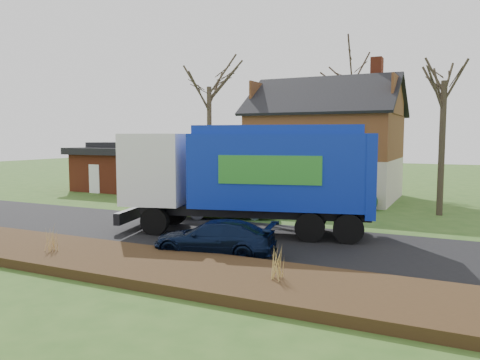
% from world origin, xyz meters
% --- Properties ---
extents(ground, '(120.00, 120.00, 0.00)m').
position_xyz_m(ground, '(0.00, 0.00, 0.00)').
color(ground, '#2E521B').
rests_on(ground, ground).
extents(road, '(80.00, 7.00, 0.02)m').
position_xyz_m(road, '(0.00, 0.00, 0.01)').
color(road, black).
rests_on(road, ground).
extents(mulch_verge, '(80.00, 3.50, 0.30)m').
position_xyz_m(mulch_verge, '(0.00, -5.30, 0.15)').
color(mulch_verge, black).
rests_on(mulch_verge, ground).
extents(main_house, '(12.95, 8.95, 9.26)m').
position_xyz_m(main_house, '(1.49, 13.91, 4.03)').
color(main_house, beige).
rests_on(main_house, ground).
extents(ranch_house, '(9.80, 8.20, 3.70)m').
position_xyz_m(ranch_house, '(-12.00, 13.00, 1.81)').
color(ranch_house, maroon).
rests_on(ranch_house, ground).
extents(garbage_truck, '(11.08, 5.33, 4.59)m').
position_xyz_m(garbage_truck, '(2.29, 1.18, 2.64)').
color(garbage_truck, black).
rests_on(garbage_truck, ground).
extents(silver_sedan, '(5.10, 3.56, 1.60)m').
position_xyz_m(silver_sedan, '(-0.39, 4.14, 0.80)').
color(silver_sedan, '#A6A7AD').
rests_on(silver_sedan, ground).
extents(navy_wagon, '(4.56, 2.53, 1.25)m').
position_xyz_m(navy_wagon, '(2.70, -2.86, 0.62)').
color(navy_wagon, black).
rests_on(navy_wagon, ground).
extents(tree_front_west, '(3.43, 3.43, 10.20)m').
position_xyz_m(tree_front_west, '(-4.66, 9.86, 8.41)').
color(tree_front_west, '#423627').
rests_on(tree_front_west, ground).
extents(tree_front_east, '(3.60, 3.60, 10.00)m').
position_xyz_m(tree_front_east, '(9.31, 9.69, 8.13)').
color(tree_front_east, '#393022').
rests_on(tree_front_east, ground).
extents(tree_back, '(3.90, 3.90, 12.34)m').
position_xyz_m(tree_back, '(1.70, 22.62, 10.28)').
color(tree_back, '#392B22').
rests_on(tree_back, ground).
extents(grass_clump_mid, '(0.31, 0.25, 0.86)m').
position_xyz_m(grass_clump_mid, '(-1.95, -5.69, 0.73)').
color(grass_clump_mid, tan).
rests_on(grass_clump_mid, mulch_verge).
extents(grass_clump_east, '(0.37, 0.30, 0.92)m').
position_xyz_m(grass_clump_east, '(5.97, -5.30, 0.76)').
color(grass_clump_east, tan).
rests_on(grass_clump_east, mulch_verge).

